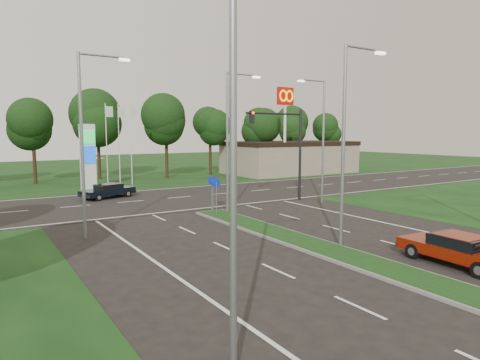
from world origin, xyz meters
TOP-DOWN VIEW (x-y plane):
  - ground at (0.00, 0.00)m, footprint 160.00×160.00m
  - verge_far at (0.00, 55.00)m, footprint 160.00×50.00m
  - cross_road at (0.00, 24.00)m, footprint 160.00×12.00m
  - median_kerb at (0.00, 4.00)m, footprint 2.00×26.00m
  - commercial_building at (22.00, 36.00)m, footprint 16.00×9.00m
  - streetlight_median_near at (1.00, 6.00)m, footprint 2.53×0.22m
  - streetlight_median_far at (1.00, 16.00)m, footprint 2.53×0.22m
  - streetlight_left_near at (-8.30, 0.00)m, footprint 2.53×0.22m
  - streetlight_left_far at (-8.30, 14.00)m, footprint 2.53×0.22m
  - streetlight_right_far at (8.80, 16.00)m, footprint 2.53×0.22m
  - traffic_signal at (7.19, 18.00)m, footprint 5.10×0.42m
  - median_signs at (0.00, 16.40)m, footprint 1.16×1.76m
  - gas_pylon at (-3.79, 33.05)m, footprint 5.80×1.26m
  - mcdonalds_sign at (18.00, 31.97)m, footprint 2.20×0.47m
  - treeline_far at (0.10, 39.93)m, footprint 6.00×6.00m
  - red_sedan at (2.99, 1.84)m, footprint 2.02×4.51m
  - navy_sedan at (-3.96, 26.73)m, footprint 4.51×2.98m

SIDE VIEW (x-z plane):
  - ground at x=0.00m, z-range 0.00..0.00m
  - verge_far at x=0.00m, z-range -0.01..0.01m
  - cross_road at x=0.00m, z-range -0.01..0.01m
  - median_kerb at x=0.00m, z-range 0.00..0.12m
  - navy_sedan at x=-3.96m, z-range 0.04..1.19m
  - red_sedan at x=2.99m, z-range 0.05..1.26m
  - median_signs at x=0.00m, z-range 0.52..2.90m
  - commercial_building at x=22.00m, z-range 0.00..4.00m
  - gas_pylon at x=-3.79m, z-range -0.80..7.20m
  - traffic_signal at x=7.19m, z-range 1.15..8.15m
  - streetlight_median_near at x=1.00m, z-range 0.58..9.58m
  - streetlight_median_far at x=1.00m, z-range 0.58..9.58m
  - streetlight_left_near at x=-8.30m, z-range 0.58..9.58m
  - streetlight_left_far at x=-8.30m, z-range 0.58..9.58m
  - streetlight_right_far at x=8.80m, z-range 0.58..9.58m
  - treeline_far at x=0.10m, z-range 1.88..11.78m
  - mcdonalds_sign at x=18.00m, z-range 2.79..13.19m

